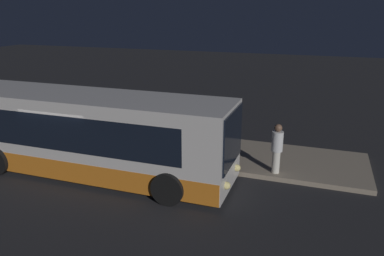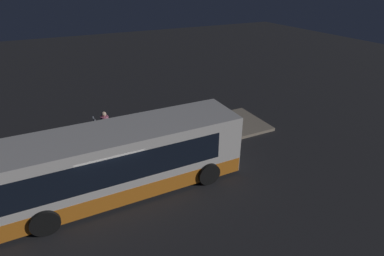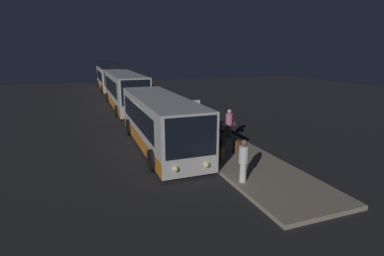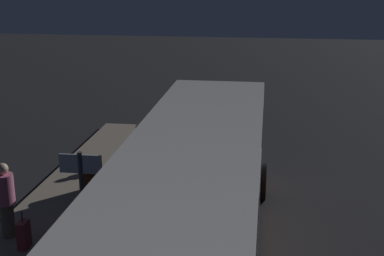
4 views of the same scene
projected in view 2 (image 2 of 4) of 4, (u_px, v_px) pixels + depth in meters
name	position (u px, v px, depth m)	size (l,w,h in m)	color
ground	(112.00, 195.00, 12.51)	(80.00, 80.00, 0.00)	#232326
platform	(97.00, 156.00, 15.11)	(20.00, 3.41, 0.17)	gray
bus_lead	(120.00, 161.00, 12.26)	(10.22, 2.79, 2.85)	silver
passenger_boarding	(226.00, 122.00, 16.27)	(0.40, 0.40, 1.76)	silver
passenger_waiting	(183.00, 130.00, 15.52)	(0.67, 0.65, 1.70)	#6B604C
passenger_with_bags	(105.00, 126.00, 15.90)	(0.44, 0.61, 1.73)	#6B604C
suitcase	(101.00, 142.00, 15.54)	(0.34, 0.19, 0.85)	maroon
sign_post	(97.00, 135.00, 13.71)	(0.10, 0.85, 2.33)	#4C4C51
trash_bin	(160.00, 132.00, 16.50)	(0.44, 0.44, 0.65)	#593319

